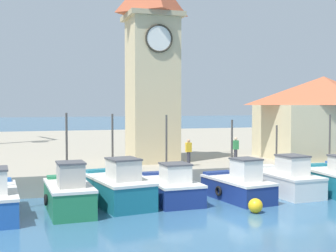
% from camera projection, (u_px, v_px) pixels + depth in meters
% --- Properties ---
extents(ground_plane, '(300.00, 300.00, 0.00)m').
position_uv_depth(ground_plane, '(244.00, 220.00, 19.43)').
color(ground_plane, '#386689').
extents(quay_wharf, '(120.00, 40.00, 1.12)m').
position_uv_depth(quay_wharf, '(117.00, 147.00, 45.43)').
color(quay_wharf, '#A89E89').
rests_on(quay_wharf, ground).
extents(fishing_boat_left_outer, '(2.08, 4.21, 4.44)m').
position_uv_depth(fishing_boat_left_outer, '(69.00, 194.00, 20.81)').
color(fishing_boat_left_outer, '#237A4C').
rests_on(fishing_boat_left_outer, ground).
extents(fishing_boat_left_inner, '(2.94, 5.18, 4.35)m').
position_uv_depth(fishing_boat_left_inner, '(118.00, 188.00, 22.45)').
color(fishing_boat_left_inner, '#196B7F').
rests_on(fishing_boat_left_inner, ground).
extents(fishing_boat_mid_left, '(2.33, 4.49, 4.28)m').
position_uv_depth(fishing_boat_mid_left, '(170.00, 187.00, 23.20)').
color(fishing_boat_mid_left, navy).
rests_on(fishing_boat_mid_left, ground).
extents(fishing_boat_center, '(2.52, 4.45, 4.02)m').
position_uv_depth(fishing_boat_center, '(238.00, 186.00, 23.53)').
color(fishing_boat_center, navy).
rests_on(fishing_boat_center, ground).
extents(fishing_boat_mid_right, '(2.39, 5.03, 3.66)m').
position_uv_depth(fishing_boat_mid_right, '(283.00, 180.00, 25.14)').
color(fishing_boat_mid_right, silver).
rests_on(fishing_boat_mid_right, ground).
extents(fishing_boat_right_inner, '(2.19, 4.51, 4.25)m').
position_uv_depth(fishing_boat_right_inner, '(336.00, 180.00, 24.91)').
color(fishing_boat_right_inner, '#196B7F').
rests_on(fishing_boat_right_inner, ground).
extents(clock_tower, '(3.42, 3.42, 13.85)m').
position_uv_depth(clock_tower, '(152.00, 59.00, 29.67)').
color(clock_tower, beige).
rests_on(clock_tower, quay_wharf).
extents(warehouse_right, '(8.71, 5.54, 5.61)m').
position_uv_depth(warehouse_right, '(323.00, 116.00, 32.52)').
color(warehouse_right, beige).
rests_on(warehouse_right, quay_wharf).
extents(mooring_buoy, '(0.65, 0.65, 0.65)m').
position_uv_depth(mooring_buoy, '(255.00, 206.00, 20.72)').
color(mooring_buoy, gold).
rests_on(mooring_buoy, ground).
extents(dock_worker_near_tower, '(0.34, 0.22, 1.62)m').
position_uv_depth(dock_worker_near_tower, '(236.00, 149.00, 29.36)').
color(dock_worker_near_tower, '#33333D').
rests_on(dock_worker_near_tower, quay_wharf).
extents(dock_worker_along_quay, '(0.34, 0.22, 1.62)m').
position_uv_depth(dock_worker_along_quay, '(189.00, 152.00, 27.79)').
color(dock_worker_along_quay, '#33333D').
rests_on(dock_worker_along_quay, quay_wharf).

